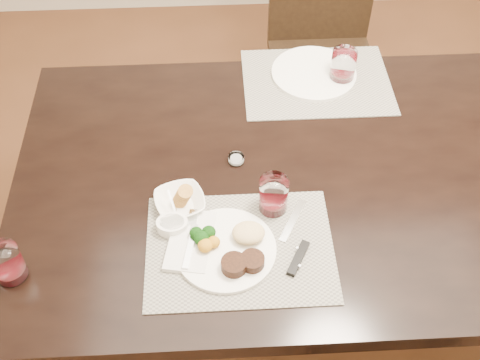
{
  "coord_description": "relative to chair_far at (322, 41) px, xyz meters",
  "views": [
    {
      "loc": [
        -0.44,
        -1.08,
        1.98
      ],
      "look_at": [
        -0.39,
        -0.08,
        0.82
      ],
      "focal_mm": 45.0,
      "sensor_mm": 36.0,
      "label": 1
    }
  ],
  "objects": [
    {
      "name": "wine_glass_far",
      "position": [
        -0.04,
        -0.55,
        0.3
      ],
      "size": [
        0.08,
        0.08,
        0.11
      ],
      "rotation": [
        0.0,
        0.0,
        -0.42
      ],
      "color": "white",
      "rests_on": "placemat_far"
    },
    {
      "name": "chair_far",
      "position": [
        0.0,
        0.0,
        0.0
      ],
      "size": [
        0.42,
        0.42,
        0.9
      ],
      "color": "black",
      "rests_on": "ground"
    },
    {
      "name": "salt_cellar",
      "position": [
        -0.39,
        -0.88,
        0.26
      ],
      "size": [
        0.04,
        0.04,
        0.02
      ],
      "rotation": [
        0.0,
        0.0,
        -0.15
      ],
      "color": "white",
      "rests_on": "dining_table"
    },
    {
      "name": "cracker_bowl",
      "position": [
        -0.54,
        -1.03,
        0.27
      ],
      "size": [
        0.16,
        0.16,
        0.06
      ],
      "rotation": [
        0.0,
        0.0,
        0.29
      ],
      "color": "white",
      "rests_on": "placemat_near"
    },
    {
      "name": "napkin_fork",
      "position": [
        -0.52,
        -1.15,
        0.26
      ],
      "size": [
        0.14,
        0.2,
        0.02
      ],
      "rotation": [
        0.0,
        0.0,
        -0.19
      ],
      "color": "white",
      "rests_on": "placemat_near"
    },
    {
      "name": "placemat_far",
      "position": [
        -0.12,
        -0.55,
        0.25
      ],
      "size": [
        0.46,
        0.34,
        0.0
      ],
      "primitive_type": "cube",
      "color": "gray",
      "rests_on": "dining_table"
    },
    {
      "name": "placemat_near",
      "position": [
        -0.4,
        -1.17,
        0.25
      ],
      "size": [
        0.46,
        0.34,
        0.0
      ],
      "primitive_type": "cube",
      "color": "gray",
      "rests_on": "dining_table"
    },
    {
      "name": "far_plate",
      "position": [
        -0.13,
        -0.52,
        0.26
      ],
      "size": [
        0.27,
        0.27,
        0.01
      ],
      "primitive_type": "cylinder",
      "color": "white",
      "rests_on": "placemat_far"
    },
    {
      "name": "dining_table",
      "position": [
        0.0,
        -0.93,
        0.16
      ],
      "size": [
        2.0,
        1.0,
        0.75
      ],
      "color": "black",
      "rests_on": "ground"
    },
    {
      "name": "wine_glass_near",
      "position": [
        -0.3,
        -1.05,
        0.3
      ],
      "size": [
        0.07,
        0.07,
        0.1
      ],
      "rotation": [
        0.0,
        0.0,
        -0.25
      ],
      "color": "white",
      "rests_on": "placemat_near"
    },
    {
      "name": "wine_glass_side",
      "position": [
        -0.94,
        -1.22,
        0.29
      ],
      "size": [
        0.07,
        0.07,
        0.1
      ],
      "rotation": [
        0.0,
        0.0,
        -0.12
      ],
      "color": "white",
      "rests_on": "dining_table"
    },
    {
      "name": "dinner_plate",
      "position": [
        -0.42,
        -1.18,
        0.26
      ],
      "size": [
        0.25,
        0.25,
        0.04
      ],
      "rotation": [
        0.0,
        0.0,
        -0.4
      ],
      "color": "white",
      "rests_on": "placemat_near"
    },
    {
      "name": "sauce_ramekin",
      "position": [
        -0.56,
        -1.11,
        0.27
      ],
      "size": [
        0.08,
        0.12,
        0.06
      ],
      "rotation": [
        0.0,
        0.0,
        0.35
      ],
      "color": "white",
      "rests_on": "placemat_near"
    },
    {
      "name": "steak_knife",
      "position": [
        -0.26,
        -1.19,
        0.26
      ],
      "size": [
        0.08,
        0.24,
        0.01
      ],
      "rotation": [
        0.0,
        0.0,
        -0.49
      ],
      "color": "white",
      "rests_on": "placemat_near"
    },
    {
      "name": "ground_plane",
      "position": [
        0.0,
        -0.93,
        -0.5
      ],
      "size": [
        4.5,
        4.5,
        0.0
      ],
      "primitive_type": "plane",
      "color": "#402514",
      "rests_on": "ground"
    }
  ]
}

